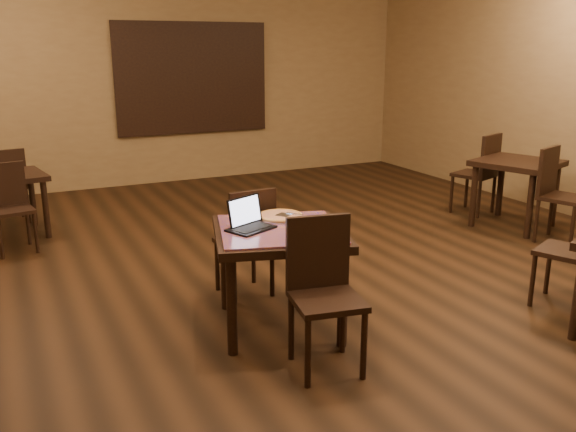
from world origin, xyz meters
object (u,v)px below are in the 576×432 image
chair_main_near (323,284)px  other_table_a_chair_far (481,169)px  laptop (248,220)px  other_table_b_chair_near (9,202)px  pizza_pan (280,217)px  other_table_a (517,172)px  other_table_a_chair_near (556,189)px  other_table_b_chair_far (8,182)px  tiled_table (280,242)px  other_table_b (8,185)px  chair_main_far (248,236)px

chair_main_near → other_table_a_chair_far: other_table_a_chair_far is taller
laptop → other_table_b_chair_near: size_ratio=0.43×
laptop → pizza_pan: bearing=-0.4°
laptop → other_table_a: 3.90m
chair_main_near → other_table_a: size_ratio=0.93×
pizza_pan → other_table_a_chair_far: (3.45, 1.54, -0.20)m
other_table_a_chair_near → other_table_b_chair_far: (-5.18, 3.23, -0.06)m
other_table_b_chair_near → other_table_b_chair_far: same height
tiled_table → other_table_b: (-1.68, 3.32, -0.09)m
tiled_table → other_table_b_chair_near: (-1.70, 2.80, -0.16)m
other_table_b → laptop: bearing=-74.5°
other_table_a_chair_near → other_table_b_chair_far: 6.11m
tiled_table → other_table_a_chair_near: other_table_a_chair_near is taller
chair_main_far → other_table_a_chair_far: (3.56, 1.16, 0.04)m
tiled_table → other_table_b_chair_far: bearing=130.4°
other_table_b_chair_near → other_table_a_chair_near: bearing=-32.1°
laptop → other_table_a_chair_far: (3.77, 1.68, -0.26)m
chair_main_far → other_table_b_chair_near: size_ratio=1.04×
laptop → other_table_a_chair_far: other_table_a_chair_far is taller
chair_main_far → laptop: (-0.21, -0.52, 0.30)m
chair_main_far → other_table_b: (-1.69, 2.70, 0.05)m
other_table_a_chair_near → other_table_a_chair_far: (0.06, 1.18, 0.00)m
chair_main_far → laptop: laptop is taller
tiled_table → chair_main_far: (0.01, 0.62, -0.14)m
other_table_a_chair_near → other_table_b_chair_far: bearing=128.7°
other_table_a → other_table_a_chair_far: 0.59m
tiled_table → pizza_pan: size_ratio=3.22×
other_table_b → other_table_b_chair_near: bearing=-100.6°
other_table_a → other_table_b: bearing=138.5°
chair_main_far → other_table_b_chair_near: 2.77m
other_table_b_chair_near → other_table_b_chair_far: size_ratio=1.00×
chair_main_far → chair_main_near: bearing=86.7°
tiled_table → other_table_b_chair_far: 4.19m
other_table_a_chair_near → other_table_b: 5.86m
other_table_a_chair_far → chair_main_far: bearing=-1.3°
pizza_pan → other_table_a: (3.42, 0.95, -0.12)m
other_table_a → other_table_a_chair_near: other_table_a_chair_near is taller
other_table_a_chair_far → other_table_b: size_ratio=1.19×
other_table_b → other_table_b_chair_far: bearing=79.4°
other_table_a → other_table_b_chair_near: bearing=143.6°
laptop → other_table_b: bearing=90.9°
other_table_b_chair_near → other_table_b: bearing=79.4°
tiled_table → chair_main_far: size_ratio=1.23×
other_table_b_chair_near → other_table_a: bearing=-26.3°
chair_main_near → other_table_b_chair_near: 3.82m
laptop → other_table_a_chair_near: other_table_a_chair_near is taller
other_table_b → other_table_a_chair_far: bearing=-25.6°
laptop → tiled_table: bearing=-50.6°
chair_main_near → other_table_a_chair_far: (3.55, 2.40, 0.01)m
other_table_a_chair_far → other_table_b: bearing=-35.6°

